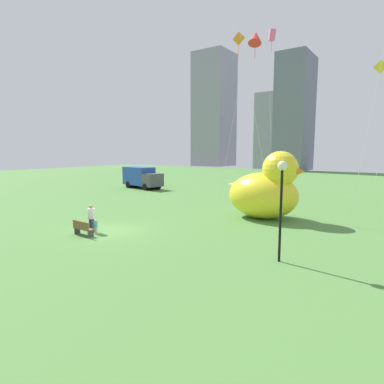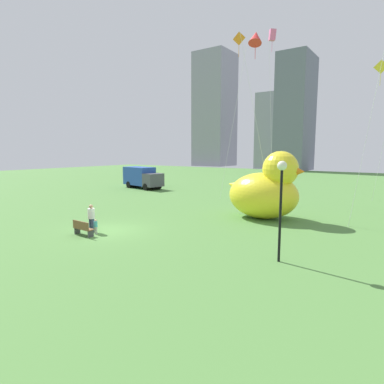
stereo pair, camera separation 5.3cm
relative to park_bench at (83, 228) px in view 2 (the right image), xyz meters
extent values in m
plane|color=#50833E|center=(0.33, 1.66, -0.47)|extent=(140.00, 140.00, 0.00)
cube|color=brown|center=(0.00, 0.08, -0.05)|extent=(1.50, 0.49, 0.06)
cube|color=brown|center=(0.00, -0.12, 0.21)|extent=(1.49, 0.10, 0.45)
cube|color=#47474C|center=(-0.66, 0.09, -0.27)|extent=(0.09, 0.37, 0.39)
cube|color=#47474C|center=(0.66, 0.06, -0.27)|extent=(0.09, 0.37, 0.39)
cylinder|color=#38476B|center=(-0.42, 0.90, -0.04)|extent=(0.19, 0.19, 0.85)
cylinder|color=#38476B|center=(-0.21, 0.90, -0.04)|extent=(0.19, 0.19, 0.85)
cylinder|color=white|center=(-0.31, 0.90, 0.70)|extent=(0.42, 0.42, 0.64)
sphere|color=#A87C5B|center=(-0.31, 0.90, 1.14)|extent=(0.25, 0.25, 0.25)
cylinder|color=silver|center=(0.30, 0.68, -0.24)|extent=(0.10, 0.10, 0.45)
cylinder|color=silver|center=(0.41, 0.68, -0.24)|extent=(0.10, 0.10, 0.45)
cylinder|color=#4CBFC6|center=(0.35, 0.68, 0.15)|extent=(0.22, 0.22, 0.34)
sphere|color=#D8AD8C|center=(0.35, 0.68, 0.38)|extent=(0.13, 0.13, 0.13)
ellipsoid|color=yellow|center=(6.89, 10.90, 1.25)|extent=(5.28, 3.90, 3.44)
sphere|color=yellow|center=(8.16, 10.90, 3.29)|extent=(2.57, 2.57, 2.57)
cone|color=orange|center=(9.31, 10.90, 3.16)|extent=(1.16, 1.16, 1.16)
cone|color=yellow|center=(4.60, 10.90, 1.83)|extent=(1.58, 1.38, 1.66)
cylinder|color=black|center=(11.23, 2.32, 1.65)|extent=(0.12, 0.12, 4.23)
sphere|color=#EAEACC|center=(11.23, 2.32, 3.94)|extent=(0.43, 0.43, 0.43)
cube|color=#264CA5|center=(-14.61, 19.89, 1.18)|extent=(4.88, 3.14, 2.40)
cube|color=#4C4C56|center=(-11.53, 19.28, 0.82)|extent=(2.17, 2.60, 1.68)
cylinder|color=black|center=(-11.72, 19.32, -0.02)|extent=(1.35, 2.53, 0.90)
cylinder|color=black|center=(-15.57, 20.09, -0.02)|extent=(1.35, 2.53, 0.90)
cube|color=gray|center=(-39.67, 81.81, 17.78)|extent=(11.06, 11.53, 36.49)
cube|color=gray|center=(-15.67, 75.87, 9.93)|extent=(11.13, 7.08, 20.79)
cube|color=slate|center=(-9.67, 71.49, 13.87)|extent=(7.38, 11.63, 28.68)
cylinder|color=silver|center=(5.33, 12.96, 6.70)|extent=(2.52, 1.68, 14.34)
cone|color=red|center=(4.50, 14.21, 13.87)|extent=(1.40, 1.65, 1.44)
cylinder|color=red|center=(4.50, 14.21, 12.97)|extent=(0.04, 0.04, 1.60)
cube|color=yellow|center=(12.84, 23.89, 12.35)|extent=(1.27, 0.17, 1.27)
cylinder|color=yellow|center=(12.84, 23.89, 11.45)|extent=(0.04, 0.04, 1.60)
cylinder|color=silver|center=(3.06, 21.87, 8.09)|extent=(0.79, 0.57, 17.11)
cube|color=pink|center=(2.79, 22.26, 16.64)|extent=(0.96, 0.89, 1.19)
cylinder|color=pink|center=(2.79, 22.26, 15.74)|extent=(0.04, 0.04, 1.60)
cylinder|color=silver|center=(0.29, 18.51, 7.43)|extent=(1.82, 1.97, 15.79)
cube|color=orange|center=(1.27, 17.61, 15.32)|extent=(1.27, 0.20, 1.27)
cylinder|color=orange|center=(1.27, 17.61, 14.42)|extent=(0.04, 0.04, 1.60)
cylinder|color=silver|center=(13.91, 12.51, 10.31)|extent=(2.48, 1.56, 21.56)
camera|label=1|loc=(15.99, -11.60, 4.60)|focal=29.87mm
camera|label=2|loc=(16.03, -11.57, 4.60)|focal=29.87mm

